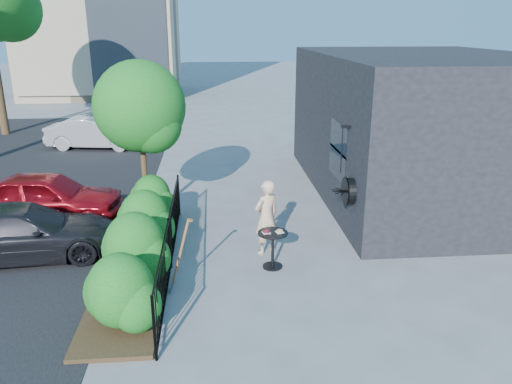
{
  "coord_description": "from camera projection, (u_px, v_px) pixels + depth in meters",
  "views": [
    {
      "loc": [
        -0.57,
        -9.36,
        4.75
      ],
      "look_at": [
        0.36,
        1.17,
        1.2
      ],
      "focal_mm": 35.0,
      "sensor_mm": 36.0,
      "label": 1
    }
  ],
  "objects": [
    {
      "name": "car_darkgrey",
      "position": [
        23.0,
        232.0,
        10.56
      ],
      "size": [
        4.18,
        2.13,
        1.16
      ],
      "primitive_type": "imported",
      "rotation": [
        0.0,
        0.0,
        1.7
      ],
      "color": "black",
      "rests_on": "ground"
    },
    {
      "name": "cafe_table",
      "position": [
        273.0,
        243.0,
        10.13
      ],
      "size": [
        0.62,
        0.62,
        0.83
      ],
      "rotation": [
        0.0,
        0.0,
        0.22
      ],
      "color": "black",
      "rests_on": "ground"
    },
    {
      "name": "fence",
      "position": [
        170.0,
        243.0,
        10.1
      ],
      "size": [
        0.05,
        6.05,
        1.1
      ],
      "color": "black",
      "rests_on": "ground"
    },
    {
      "name": "shovel",
      "position": [
        179.0,
        259.0,
        9.18
      ],
      "size": [
        0.5,
        0.19,
        1.48
      ],
      "color": "brown",
      "rests_on": "ground"
    },
    {
      "name": "woman",
      "position": [
        266.0,
        217.0,
        10.7
      ],
      "size": [
        0.72,
        0.66,
        1.66
      ],
      "primitive_type": "imported",
      "rotation": [
        0.0,
        0.0,
        3.72
      ],
      "color": "#DEB58F",
      "rests_on": "ground"
    },
    {
      "name": "planting_bed",
      "position": [
        137.0,
        267.0,
        10.2
      ],
      "size": [
        1.3,
        6.0,
        0.08
      ],
      "primitive_type": "cube",
      "color": "#382616",
      "rests_on": "ground"
    },
    {
      "name": "shrubs",
      "position": [
        140.0,
        236.0,
        10.1
      ],
      "size": [
        1.1,
        5.6,
        1.24
      ],
      "color": "#16611D",
      "rests_on": "ground"
    },
    {
      "name": "car_red",
      "position": [
        47.0,
        197.0,
        12.52
      ],
      "size": [
        3.85,
        1.75,
        1.28
      ],
      "primitive_type": "imported",
      "rotation": [
        0.0,
        0.0,
        1.51
      ],
      "color": "maroon",
      "rests_on": "ground"
    },
    {
      "name": "patio_tree",
      "position": [
        143.0,
        112.0,
        11.94
      ],
      "size": [
        2.2,
        2.2,
        3.94
      ],
      "color": "#3F2B19",
      "rests_on": "ground"
    },
    {
      "name": "ground",
      "position": [
        244.0,
        265.0,
        10.4
      ],
      "size": [
        120.0,
        120.0,
        0.0
      ],
      "primitive_type": "plane",
      "color": "gray",
      "rests_on": "ground"
    },
    {
      "name": "car_silver",
      "position": [
        96.0,
        133.0,
        20.03
      ],
      "size": [
        4.02,
        1.9,
        1.27
      ],
      "primitive_type": "imported",
      "rotation": [
        0.0,
        0.0,
        1.42
      ],
      "color": "#AFAFB4",
      "rests_on": "ground"
    },
    {
      "name": "shop_building",
      "position": [
        422.0,
        125.0,
        14.46
      ],
      "size": [
        6.22,
        9.0,
        4.0
      ],
      "color": "black",
      "rests_on": "ground"
    }
  ]
}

